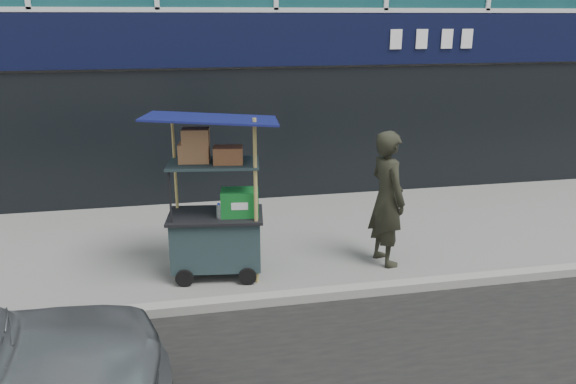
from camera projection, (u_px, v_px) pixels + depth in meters
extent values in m
plane|color=slate|center=(332.00, 290.00, 7.06)|extent=(80.00, 80.00, 0.00)
cube|color=gray|center=(337.00, 293.00, 6.85)|extent=(80.00, 0.18, 0.12)
cube|color=black|center=(276.00, 40.00, 9.81)|extent=(15.68, 0.06, 0.90)
cube|color=black|center=(277.00, 135.00, 10.35)|extent=(15.68, 0.04, 2.40)
cube|color=#1C2D2F|center=(217.00, 241.00, 7.37)|extent=(1.22, 0.81, 0.67)
cylinder|color=black|center=(184.00, 278.00, 7.12)|extent=(0.23, 0.08, 0.23)
cylinder|color=black|center=(248.00, 276.00, 7.17)|extent=(0.23, 0.08, 0.23)
cube|color=black|center=(216.00, 215.00, 7.26)|extent=(1.31, 0.90, 0.04)
cylinder|color=black|center=(170.00, 198.00, 6.86)|extent=(0.03, 0.03, 0.71)
cylinder|color=black|center=(256.00, 196.00, 6.92)|extent=(0.03, 0.03, 0.71)
cylinder|color=black|center=(176.00, 185.00, 7.40)|extent=(0.03, 0.03, 0.71)
cylinder|color=black|center=(255.00, 183.00, 7.47)|extent=(0.03, 0.03, 0.71)
cube|color=#1C2D2F|center=(213.00, 163.00, 7.06)|extent=(1.22, 0.81, 0.03)
cylinder|color=olive|center=(256.00, 204.00, 6.95)|extent=(0.05, 0.05, 2.14)
cylinder|color=olive|center=(177.00, 195.00, 7.45)|extent=(0.04, 0.04, 2.05)
cube|color=#0C0C45|center=(212.00, 118.00, 6.89)|extent=(1.75, 1.35, 0.19)
cube|color=#106821|center=(240.00, 202.00, 7.18)|extent=(0.52, 0.39, 0.33)
cylinder|color=silver|center=(219.00, 212.00, 7.05)|extent=(0.07, 0.07, 0.19)
cylinder|color=#172AB2|center=(219.00, 204.00, 7.02)|extent=(0.03, 0.03, 0.02)
cube|color=brown|center=(194.00, 153.00, 7.05)|extent=(0.42, 0.33, 0.24)
cube|color=olive|center=(228.00, 155.00, 6.99)|extent=(0.39, 0.31, 0.21)
cube|color=brown|center=(196.00, 136.00, 6.97)|extent=(0.36, 0.29, 0.19)
imported|color=black|center=(387.00, 198.00, 7.60)|extent=(0.57, 0.75, 1.87)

